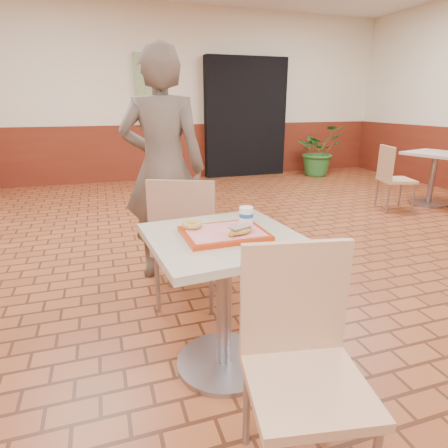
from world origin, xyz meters
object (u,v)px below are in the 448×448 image
object	(u,v)px
chair_main_back	(186,237)
ring_donut	(192,225)
second_table	(434,170)
chair_second_left	(392,175)
customer	(163,169)
serving_tray	(224,233)
potted_plant	(318,150)
paper_cup	(246,216)
main_table	(224,281)
long_john_donut	(240,230)
chair_main_front	(302,355)

from	to	relation	value
chair_main_back	ring_donut	world-z (taller)	chair_main_back
second_table	chair_second_left	size ratio (longest dim) A/B	0.86
customer	ring_donut	world-z (taller)	customer
serving_tray	potted_plant	size ratio (longest dim) A/B	0.41
paper_cup	chair_second_left	world-z (taller)	paper_cup
chair_main_back	serving_tray	xyz separation A→B (m)	(0.05, -0.69, 0.25)
chair_second_left	potted_plant	world-z (taller)	potted_plant
main_table	serving_tray	xyz separation A→B (m)	(0.00, -0.00, 0.26)
potted_plant	chair_main_back	bearing A→B (deg)	-130.75
long_john_donut	chair_second_left	distance (m)	3.88
main_table	serving_tray	size ratio (longest dim) A/B	1.89
chair_main_back	paper_cup	size ratio (longest dim) A/B	10.16
customer	paper_cup	xyz separation A→B (m)	(0.23, -1.18, -0.06)
main_table	long_john_donut	size ratio (longest dim) A/B	5.07
chair_main_front	chair_main_back	distance (m)	1.34
ring_donut	long_john_donut	xyz separation A→B (m)	(0.20, -0.17, 0.00)
customer	potted_plant	distance (m)	5.12
chair_main_front	paper_cup	distance (m)	0.78
chair_second_left	potted_plant	xyz separation A→B (m)	(0.43, 2.52, 0.01)
customer	ring_donut	size ratio (longest dim) A/B	18.15
customer	potted_plant	bearing A→B (deg)	-117.95
main_table	potted_plant	distance (m)	5.99
chair_main_back	potted_plant	size ratio (longest dim) A/B	0.95
chair_second_left	chair_main_front	bearing A→B (deg)	149.33
chair_main_back	paper_cup	xyz separation A→B (m)	(0.19, -0.63, 0.31)
chair_main_front	long_john_donut	distance (m)	0.64
chair_main_front	ring_donut	world-z (taller)	chair_main_front
second_table	potted_plant	world-z (taller)	potted_plant
chair_main_front	serving_tray	distance (m)	0.70
customer	serving_tray	size ratio (longest dim) A/B	4.47
ring_donut	second_table	xyz separation A→B (m)	(4.00, 2.29, -0.31)
paper_cup	second_table	distance (m)	4.40
ring_donut	long_john_donut	distance (m)	0.26
chair_main_front	chair_main_back	xyz separation A→B (m)	(-0.14, 1.33, 0.01)
chair_second_left	potted_plant	bearing A→B (deg)	4.96
chair_main_back	long_john_donut	size ratio (longest dim) A/B	6.21
chair_main_front	potted_plant	bearing A→B (deg)	68.19
serving_tray	long_john_donut	xyz separation A→B (m)	(0.06, -0.07, 0.03)
chair_main_front	customer	distance (m)	1.94
chair_main_front	ring_donut	bearing A→B (deg)	117.51
customer	ring_donut	bearing A→B (deg)	104.76
second_table	long_john_donut	bearing A→B (deg)	-147.10
second_table	chair_second_left	world-z (taller)	chair_second_left
long_john_donut	second_table	world-z (taller)	long_john_donut
long_john_donut	second_table	size ratio (longest dim) A/B	0.20
chair_main_back	chair_second_left	xyz separation A→B (m)	(3.14, 1.63, -0.04)
customer	ring_donut	distance (m)	1.16
customer	serving_tray	distance (m)	1.26
customer	chair_main_back	bearing A→B (deg)	111.53
chair_main_front	paper_cup	bearing A→B (deg)	96.14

